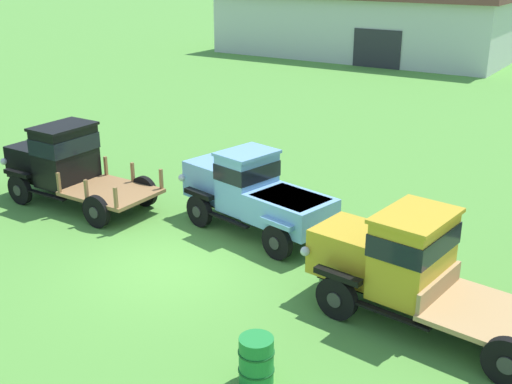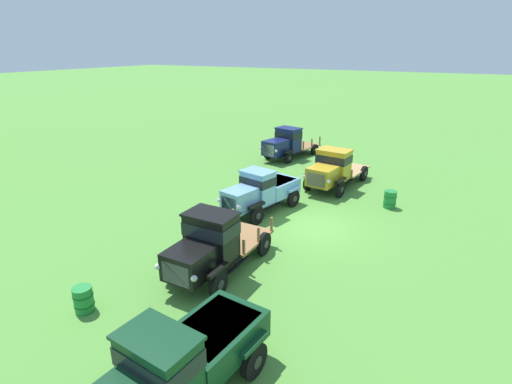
{
  "view_description": "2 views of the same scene",
  "coord_description": "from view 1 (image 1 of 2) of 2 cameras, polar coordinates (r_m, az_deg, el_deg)",
  "views": [
    {
      "loc": [
        8.97,
        -10.13,
        6.84
      ],
      "look_at": [
        0.38,
        3.05,
        1.0
      ],
      "focal_mm": 45.0,
      "sensor_mm": 36.0,
      "label": 1
    },
    {
      "loc": [
        -15.23,
        -5.56,
        7.53
      ],
      "look_at": [
        0.38,
        3.05,
        1.0
      ],
      "focal_mm": 28.0,
      "sensor_mm": 36.0,
      "label": 2
    }
  ],
  "objects": [
    {
      "name": "farm_shed",
      "position": [
        47.67,
        9.53,
        14.58
      ],
      "size": [
        20.48,
        9.64,
        4.48
      ],
      "color": "silver",
      "rests_on": "ground"
    },
    {
      "name": "vintage_truck_midrow_center",
      "position": [
        16.56,
        -0.28,
        0.02
      ],
      "size": [
        4.73,
        2.5,
        2.13
      ],
      "color": "black",
      "rests_on": "ground"
    },
    {
      "name": "vintage_truck_second_in_line",
      "position": [
        19.43,
        -16.75,
        2.58
      ],
      "size": [
        4.97,
        2.09,
        2.31
      ],
      "color": "black",
      "rests_on": "ground"
    },
    {
      "name": "ground_plane",
      "position": [
        15.16,
        -7.57,
        -6.65
      ],
      "size": [
        240.0,
        240.0,
        0.0
      ],
      "primitive_type": "plane",
      "color": "#518E38"
    },
    {
      "name": "vintage_truck_far_side",
      "position": [
        12.98,
        13.2,
        -6.17
      ],
      "size": [
        5.53,
        2.56,
        2.24
      ],
      "color": "black",
      "rests_on": "ground"
    },
    {
      "name": "oil_drum_beside_row",
      "position": [
        23.57,
        -18.13,
        3.48
      ],
      "size": [
        0.6,
        0.6,
        0.81
      ],
      "color": "#1E7F33",
      "rests_on": "ground"
    },
    {
      "name": "oil_drum_near_fence",
      "position": [
        11.14,
        0.02,
        -14.74
      ],
      "size": [
        0.62,
        0.62,
        0.87
      ],
      "color": "#1E7F33",
      "rests_on": "ground"
    }
  ]
}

